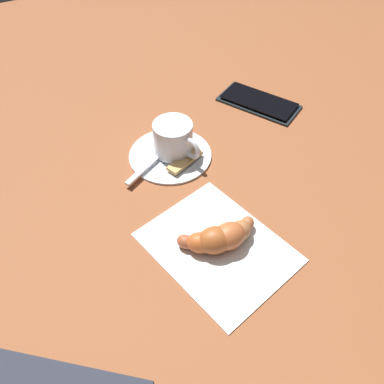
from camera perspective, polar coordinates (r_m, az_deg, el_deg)
The scene contains 8 objects.
ground_plane at distance 0.61m, azimuth 1.39°, elevation -1.01°, with size 1.80×1.80×0.00m, color brown.
saucer at distance 0.67m, azimuth -3.02°, elevation 5.55°, with size 0.14×0.14×0.01m, color silver.
espresso_cup at distance 0.65m, azimuth -2.64°, elevation 7.77°, with size 0.09×0.07×0.06m.
teaspoon at distance 0.67m, azimuth -4.37°, elevation 5.80°, with size 0.07×0.13×0.01m.
sugar_packet at distance 0.65m, azimuth -1.03°, elevation 4.58°, with size 0.07×0.02×0.01m, color tan.
napkin at distance 0.55m, azimuth 3.72°, elevation -7.93°, with size 0.19×0.15×0.00m, color white.
croissant at distance 0.54m, azimuth 4.20°, elevation -6.55°, with size 0.06×0.12×0.04m.
cell_phone at distance 0.80m, azimuth 9.63°, elevation 12.71°, with size 0.17×0.14×0.01m.
Camera 1 is at (0.35, -0.20, 0.45)m, focal length 36.82 mm.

